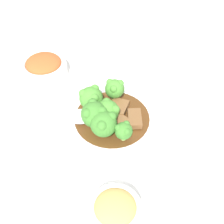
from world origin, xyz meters
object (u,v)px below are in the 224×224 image
(main_plate, at_px, (112,119))
(broccoli_floret_4, at_px, (115,88))
(beef_strip_2, at_px, (121,123))
(broccoli_floret_1, at_px, (104,123))
(broccoli_floret_3, at_px, (94,114))
(serving_spoon, at_px, (71,117))
(side_bowl_kimchi, at_px, (44,67))
(broccoli_floret_0, at_px, (108,112))
(beef_strip_1, at_px, (135,119))
(side_bowl_appetizer, at_px, (115,211))
(broccoli_floret_5, at_px, (124,131))
(sauce_dish, at_px, (170,69))
(broccoli_floret_2, at_px, (91,98))
(beef_strip_0, at_px, (119,108))

(main_plate, height_order, broccoli_floret_4, broccoli_floret_4)
(beef_strip_2, height_order, broccoli_floret_1, broccoli_floret_1)
(broccoli_floret_3, relative_size, serving_spoon, 0.30)
(beef_strip_2, xyz_separation_m, serving_spoon, (0.07, -0.08, 0.00))
(side_bowl_kimchi, bearing_deg, broccoli_floret_3, 85.89)
(broccoli_floret_3, bearing_deg, broccoli_floret_0, 162.53)
(broccoli_floret_3, height_order, broccoli_floret_4, broccoli_floret_3)
(side_bowl_kimchi, bearing_deg, beef_strip_1, 101.78)
(side_bowl_kimchi, height_order, side_bowl_appetizer, side_bowl_appetizer)
(broccoli_floret_5, bearing_deg, side_bowl_kimchi, -88.92)
(beef_strip_2, xyz_separation_m, broccoli_floret_0, (0.01, -0.03, 0.02))
(broccoli_floret_1, bearing_deg, sauce_dish, -167.70)
(broccoli_floret_2, bearing_deg, broccoli_floret_5, 87.20)
(beef_strip_2, bearing_deg, sauce_dish, -164.06)
(serving_spoon, bearing_deg, broccoli_floret_3, 122.28)
(broccoli_floret_1, distance_m, broccoli_floret_4, 0.11)
(broccoli_floret_1, relative_size, broccoli_floret_3, 0.95)
(beef_strip_1, relative_size, broccoli_floret_2, 1.04)
(broccoli_floret_4, height_order, broccoli_floret_5, broccoli_floret_4)
(beef_strip_1, relative_size, broccoli_floret_0, 1.07)
(broccoli_floret_0, relative_size, broccoli_floret_1, 0.90)
(serving_spoon, bearing_deg, beef_strip_1, 137.81)
(beef_strip_2, relative_size, broccoli_floret_5, 1.21)
(beef_strip_1, bearing_deg, sauce_dish, -159.37)
(beef_strip_2, height_order, serving_spoon, serving_spoon)
(serving_spoon, xyz_separation_m, side_bowl_kimchi, (-0.05, -0.18, 0.00))
(sauce_dish, bearing_deg, broccoli_floret_4, -1.59)
(side_bowl_appetizer, bearing_deg, beef_strip_0, -132.72)
(broccoli_floret_1, relative_size, serving_spoon, 0.28)
(beef_strip_1, xyz_separation_m, serving_spoon, (0.10, -0.09, -0.00))
(beef_strip_2, xyz_separation_m, side_bowl_appetizer, (0.14, 0.14, 0.00))
(broccoli_floret_2, relative_size, broccoli_floret_4, 1.05)
(beef_strip_1, distance_m, broccoli_floret_2, 0.11)
(broccoli_floret_3, bearing_deg, serving_spoon, -57.72)
(broccoli_floret_4, xyz_separation_m, serving_spoon, (0.11, -0.01, -0.02))
(main_plate, distance_m, side_bowl_appetizer, 0.22)
(beef_strip_0, height_order, side_bowl_appetizer, side_bowl_appetizer)
(beef_strip_1, relative_size, broccoli_floret_3, 0.91)
(broccoli_floret_5, bearing_deg, main_plate, -109.36)
(main_plate, bearing_deg, broccoli_floret_0, 13.51)
(broccoli_floret_3, height_order, side_bowl_kimchi, broccoli_floret_3)
(beef_strip_1, xyz_separation_m, broccoli_floret_3, (0.07, -0.05, 0.03))
(broccoli_floret_3, distance_m, side_bowl_kimchi, 0.23)
(main_plate, height_order, sauce_dish, main_plate)
(sauce_dish, bearing_deg, serving_spoon, -3.31)
(broccoli_floret_1, distance_m, sauce_dish, 0.28)
(beef_strip_2, relative_size, side_bowl_kimchi, 0.46)
(broccoli_floret_1, height_order, broccoli_floret_3, broccoli_floret_3)
(beef_strip_1, xyz_separation_m, broccoli_floret_2, (0.05, -0.09, 0.02))
(beef_strip_1, distance_m, serving_spoon, 0.14)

